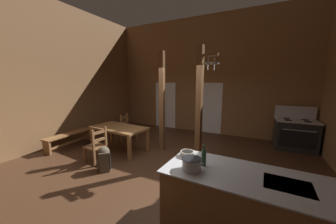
{
  "coord_description": "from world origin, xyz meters",
  "views": [
    {
      "loc": [
        2.07,
        -3.53,
        2.13
      ],
      "look_at": [
        -0.29,
        1.17,
        1.22
      ],
      "focal_mm": 19.3,
      "sensor_mm": 36.0,
      "label": 1
    }
  ],
  "objects_px": {
    "dining_table": "(119,130)",
    "backpack": "(104,158)",
    "kitchen_island": "(243,206)",
    "mixing_bowl_on_counter": "(187,154)",
    "stockpot_on_counter": "(192,164)",
    "ladderback_chair_by_post": "(128,128)",
    "stove_range": "(295,134)",
    "bench_along_left_wall": "(69,137)",
    "bottle_tall_on_counter": "(204,157)",
    "ladderback_chair_near_window": "(97,146)"
  },
  "relations": [
    {
      "from": "mixing_bowl_on_counter",
      "to": "bottle_tall_on_counter",
      "type": "xyz_separation_m",
      "value": [
        0.33,
        -0.2,
        0.08
      ]
    },
    {
      "from": "backpack",
      "to": "mixing_bowl_on_counter",
      "type": "xyz_separation_m",
      "value": [
        2.21,
        -0.28,
        0.63
      ]
    },
    {
      "from": "stove_range",
      "to": "bench_along_left_wall",
      "type": "height_order",
      "value": "stove_range"
    },
    {
      "from": "bench_along_left_wall",
      "to": "mixing_bowl_on_counter",
      "type": "distance_m",
      "value": 4.61
    },
    {
      "from": "stove_range",
      "to": "mixing_bowl_on_counter",
      "type": "relative_size",
      "value": 5.77
    },
    {
      "from": "dining_table",
      "to": "backpack",
      "type": "relative_size",
      "value": 2.97
    },
    {
      "from": "ladderback_chair_by_post",
      "to": "stockpot_on_counter",
      "type": "relative_size",
      "value": 2.78
    },
    {
      "from": "stockpot_on_counter",
      "to": "bottle_tall_on_counter",
      "type": "xyz_separation_m",
      "value": [
        0.11,
        0.2,
        0.04
      ]
    },
    {
      "from": "stove_range",
      "to": "bench_along_left_wall",
      "type": "relative_size",
      "value": 0.82
    },
    {
      "from": "backpack",
      "to": "mixing_bowl_on_counter",
      "type": "relative_size",
      "value": 2.6
    },
    {
      "from": "backpack",
      "to": "stockpot_on_counter",
      "type": "bearing_deg",
      "value": -15.8
    },
    {
      "from": "ladderback_chair_near_window",
      "to": "backpack",
      "type": "xyz_separation_m",
      "value": [
        0.48,
        -0.23,
        -0.14
      ]
    },
    {
      "from": "stove_range",
      "to": "ladderback_chair_by_post",
      "type": "bearing_deg",
      "value": -161.82
    },
    {
      "from": "kitchen_island",
      "to": "stockpot_on_counter",
      "type": "bearing_deg",
      "value": -165.52
    },
    {
      "from": "stockpot_on_counter",
      "to": "ladderback_chair_by_post",
      "type": "bearing_deg",
      "value": 141.04
    },
    {
      "from": "ladderback_chair_near_window",
      "to": "stockpot_on_counter",
      "type": "xyz_separation_m",
      "value": [
        2.91,
        -0.92,
        0.54
      ]
    },
    {
      "from": "backpack",
      "to": "ladderback_chair_by_post",
      "type": "bearing_deg",
      "value": 114.33
    },
    {
      "from": "mixing_bowl_on_counter",
      "to": "dining_table",
      "type": "bearing_deg",
      "value": 152.36
    },
    {
      "from": "bench_along_left_wall",
      "to": "bottle_tall_on_counter",
      "type": "distance_m",
      "value": 4.99
    },
    {
      "from": "stockpot_on_counter",
      "to": "bench_along_left_wall",
      "type": "bearing_deg",
      "value": 163.71
    },
    {
      "from": "backpack",
      "to": "kitchen_island",
      "type": "bearing_deg",
      "value": -9.31
    },
    {
      "from": "bottle_tall_on_counter",
      "to": "stockpot_on_counter",
      "type": "bearing_deg",
      "value": -119.46
    },
    {
      "from": "ladderback_chair_near_window",
      "to": "mixing_bowl_on_counter",
      "type": "xyz_separation_m",
      "value": [
        2.7,
        -0.51,
        0.49
      ]
    },
    {
      "from": "bench_along_left_wall",
      "to": "dining_table",
      "type": "bearing_deg",
      "value": 16.0
    },
    {
      "from": "stove_range",
      "to": "stockpot_on_counter",
      "type": "distance_m",
      "value": 4.82
    },
    {
      "from": "kitchen_island",
      "to": "mixing_bowl_on_counter",
      "type": "bearing_deg",
      "value": 165.75
    },
    {
      "from": "stove_range",
      "to": "bottle_tall_on_counter",
      "type": "height_order",
      "value": "stove_range"
    },
    {
      "from": "dining_table",
      "to": "bottle_tall_on_counter",
      "type": "relative_size",
      "value": 5.7
    },
    {
      "from": "stockpot_on_counter",
      "to": "bottle_tall_on_counter",
      "type": "bearing_deg",
      "value": 60.54
    },
    {
      "from": "ladderback_chair_by_post",
      "to": "bench_along_left_wall",
      "type": "relative_size",
      "value": 0.59
    },
    {
      "from": "kitchen_island",
      "to": "ladderback_chair_by_post",
      "type": "xyz_separation_m",
      "value": [
        -4.03,
        2.52,
        0.0
      ]
    },
    {
      "from": "backpack",
      "to": "mixing_bowl_on_counter",
      "type": "height_order",
      "value": "mixing_bowl_on_counter"
    },
    {
      "from": "kitchen_island",
      "to": "mixing_bowl_on_counter",
      "type": "distance_m",
      "value": 1.05
    },
    {
      "from": "bench_along_left_wall",
      "to": "bottle_tall_on_counter",
      "type": "relative_size",
      "value": 5.15
    },
    {
      "from": "backpack",
      "to": "bottle_tall_on_counter",
      "type": "relative_size",
      "value": 1.92
    },
    {
      "from": "dining_table",
      "to": "backpack",
      "type": "bearing_deg",
      "value": -64.66
    },
    {
      "from": "ladderback_chair_by_post",
      "to": "mixing_bowl_on_counter",
      "type": "distance_m",
      "value": 3.91
    },
    {
      "from": "stove_range",
      "to": "bottle_tall_on_counter",
      "type": "bearing_deg",
      "value": -112.64
    },
    {
      "from": "dining_table",
      "to": "mixing_bowl_on_counter",
      "type": "relative_size",
      "value": 7.74
    },
    {
      "from": "kitchen_island",
      "to": "backpack",
      "type": "xyz_separation_m",
      "value": [
        -3.12,
        0.51,
        -0.14
      ]
    },
    {
      "from": "dining_table",
      "to": "stockpot_on_counter",
      "type": "bearing_deg",
      "value": -31.88
    },
    {
      "from": "stove_range",
      "to": "ladderback_chair_near_window",
      "type": "bearing_deg",
      "value": -143.83
    },
    {
      "from": "kitchen_island",
      "to": "mixing_bowl_on_counter",
      "type": "height_order",
      "value": "mixing_bowl_on_counter"
    },
    {
      "from": "kitchen_island",
      "to": "bottle_tall_on_counter",
      "type": "bearing_deg",
      "value": 177.51
    },
    {
      "from": "stockpot_on_counter",
      "to": "mixing_bowl_on_counter",
      "type": "bearing_deg",
      "value": 117.95
    },
    {
      "from": "dining_table",
      "to": "ladderback_chair_near_window",
      "type": "height_order",
      "value": "ladderback_chair_near_window"
    },
    {
      "from": "bench_along_left_wall",
      "to": "stove_range",
      "type": "bearing_deg",
      "value": 24.92
    },
    {
      "from": "stove_range",
      "to": "backpack",
      "type": "bearing_deg",
      "value": -139.1
    },
    {
      "from": "kitchen_island",
      "to": "stockpot_on_counter",
      "type": "height_order",
      "value": "stockpot_on_counter"
    },
    {
      "from": "ladderback_chair_by_post",
      "to": "bench_along_left_wall",
      "type": "xyz_separation_m",
      "value": [
        -1.34,
        -1.33,
        -0.14
      ]
    }
  ]
}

